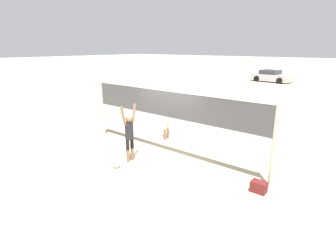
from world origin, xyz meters
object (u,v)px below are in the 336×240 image
(player_blocker, at_px, (166,114))
(volleyball, at_px, (116,164))
(player_spiker, at_px, (129,132))
(gear_bag, at_px, (259,187))
(parked_car_mid, at_px, (271,76))
(volleyball_net, at_px, (168,109))

(player_blocker, distance_m, volleyball, 3.30)
(player_spiker, relative_size, volleyball, 8.34)
(player_blocker, bearing_deg, volleyball, 8.13)
(gear_bag, xyz_separation_m, parked_car_mid, (-7.29, 23.70, 0.45))
(player_blocker, height_order, gear_bag, player_blocker)
(volleyball, relative_size, parked_car_mid, 0.05)
(volleyball_net, distance_m, player_spiker, 1.54)
(player_spiker, distance_m, gear_bag, 4.32)
(volleyball, xyz_separation_m, parked_car_mid, (-3.16, 25.12, 0.48))
(player_spiker, xyz_separation_m, volleyball, (0.03, -0.65, -0.90))
(volleyball_net, height_order, player_blocker, volleyball_net)
(gear_bag, bearing_deg, parked_car_mid, 107.09)
(player_blocker, bearing_deg, player_spiker, 9.47)
(volleyball, xyz_separation_m, gear_bag, (4.13, 1.41, 0.03))
(player_spiker, bearing_deg, gear_bag, -79.61)
(volleyball_net, distance_m, player_blocker, 1.77)
(volleyball_net, xyz_separation_m, player_blocker, (-1.09, 1.26, -0.60))
(player_blocker, xyz_separation_m, volleyball, (0.45, -3.12, -0.97))
(player_blocker, distance_m, parked_car_mid, 22.17)
(volleyball_net, bearing_deg, volleyball, -109.17)
(volleyball_net, height_order, player_spiker, volleyball_net)
(player_blocker, distance_m, gear_bag, 4.97)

